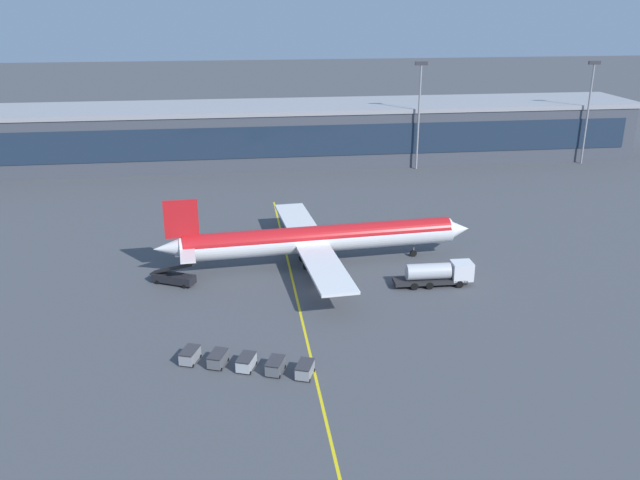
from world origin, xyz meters
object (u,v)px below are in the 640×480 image
at_px(baggage_cart_0, 190,355).
at_px(baggage_cart_3, 275,366).
at_px(main_airliner, 318,239).
at_px(baggage_cart_2, 246,362).
at_px(fuel_tanker, 438,273).
at_px(belt_loader, 174,277).
at_px(baggage_cart_1, 218,359).
at_px(baggage_cart_4, 305,369).

xyz_separation_m(baggage_cart_0, baggage_cart_3, (8.98, -3.40, 0.00)).
distance_m(main_airliner, baggage_cart_2, 30.55).
relative_size(fuel_tanker, baggage_cart_3, 3.59).
bearing_deg(baggage_cart_0, baggage_cart_2, -20.72).
xyz_separation_m(belt_loader, baggage_cart_1, (6.20, -22.51, -0.21)).
height_order(belt_loader, baggage_cart_4, belt_loader).
height_order(baggage_cart_1, baggage_cart_3, same).
relative_size(main_airliner, fuel_tanker, 4.34).
bearing_deg(baggage_cart_1, belt_loader, 105.39).
xyz_separation_m(baggage_cart_1, baggage_cart_3, (5.99, -2.26, 0.00)).
distance_m(baggage_cart_0, baggage_cart_4, 12.80).
bearing_deg(baggage_cart_0, main_airliner, 56.15).
distance_m(baggage_cart_0, baggage_cart_1, 3.20).
relative_size(belt_loader, baggage_cart_3, 2.23).
bearing_deg(belt_loader, baggage_cart_0, -81.47).
relative_size(baggage_cart_3, baggage_cart_4, 1.00).
distance_m(main_airliner, baggage_cart_1, 30.79).
xyz_separation_m(fuel_tanker, baggage_cart_2, (-26.62, -18.42, -0.96)).
height_order(baggage_cart_0, baggage_cart_4, same).
distance_m(baggage_cart_2, baggage_cart_3, 3.20).
height_order(main_airliner, baggage_cart_3, main_airliner).
height_order(fuel_tanker, belt_loader, belt_loader).
distance_m(main_airliner, belt_loader, 21.28).
bearing_deg(belt_loader, baggage_cart_1, -74.61).
height_order(baggage_cart_0, baggage_cart_2, same).
height_order(baggage_cart_0, baggage_cart_1, same).
relative_size(fuel_tanker, baggage_cart_1, 3.59).
height_order(main_airliner, baggage_cart_2, main_airliner).
relative_size(belt_loader, baggage_cart_2, 2.23).
height_order(main_airliner, baggage_cart_4, main_airliner).
bearing_deg(baggage_cart_3, fuel_tanker, 39.61).
xyz_separation_m(belt_loader, baggage_cart_0, (3.21, -21.38, -0.21)).
xyz_separation_m(fuel_tanker, baggage_cart_1, (-29.61, -17.29, -0.96)).
xyz_separation_m(main_airliner, fuel_tanker, (15.23, -9.75, -2.22)).
distance_m(baggage_cart_1, baggage_cart_2, 3.20).
bearing_deg(fuel_tanker, baggage_cart_0, -153.64).
bearing_deg(baggage_cart_4, baggage_cart_1, 159.28).
bearing_deg(main_airliner, baggage_cart_4, -100.07).
xyz_separation_m(main_airliner, baggage_cart_0, (-17.38, -25.90, -3.19)).
height_order(baggage_cart_1, baggage_cart_4, same).
relative_size(baggage_cart_0, baggage_cart_4, 1.00).
xyz_separation_m(main_airliner, baggage_cart_4, (-5.40, -30.43, -3.19)).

